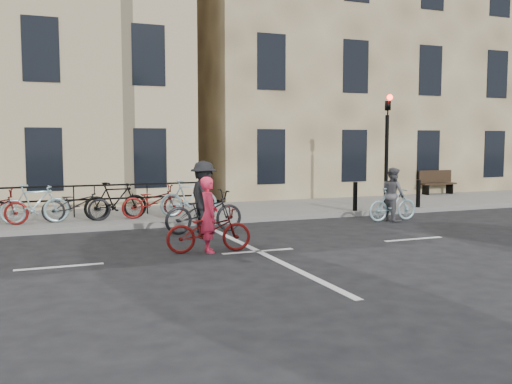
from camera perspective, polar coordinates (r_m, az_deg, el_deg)
name	(u,v)px	position (r m, az deg, el deg)	size (l,w,h in m)	color
ground	(258,251)	(12.17, 0.22, -5.97)	(120.00, 120.00, 0.00)	black
sidewalk	(48,221)	(17.22, -20.05, -2.72)	(46.00, 4.00, 0.15)	slate
building_east	(331,59)	(27.84, 7.56, 13.02)	(14.00, 10.00, 12.00)	#857050
traffic_light	(387,137)	(18.74, 12.97, 5.38)	(0.18, 0.30, 3.90)	black
bollard_east	(355,196)	(18.10, 9.89, -0.43)	(0.14, 0.14, 0.90)	black
bollard_west	(418,194)	(19.46, 15.91, -0.16)	(0.14, 0.14, 0.90)	black
bench	(437,181)	(24.41, 17.61, 1.03)	(1.60, 0.41, 0.97)	black
parked_bikes	(54,204)	(16.21, -19.53, -1.15)	(9.35, 1.23, 1.05)	black
cyclist_pink	(209,226)	(12.05, -4.74, -3.42)	(1.85, 0.82, 1.60)	#660F0D
cyclist_grey	(393,199)	(17.08, 13.52, -0.72)	(1.63, 0.77, 1.57)	#92B8BF
cyclist_dark	(204,205)	(14.57, -5.24, -1.26)	(2.11, 1.23, 1.84)	black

